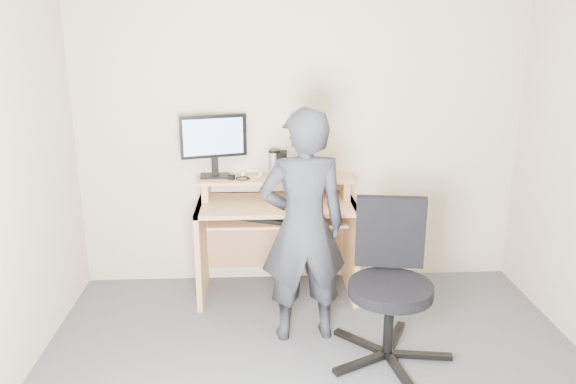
{
  "coord_description": "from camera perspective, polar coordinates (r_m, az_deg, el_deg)",
  "views": [
    {
      "loc": [
        -0.32,
        -2.6,
        2.03
      ],
      "look_at": [
        -0.13,
        1.05,
        0.95
      ],
      "focal_mm": 35.0,
      "sensor_mm": 36.0,
      "label": 1
    }
  ],
  "objects": [
    {
      "name": "back_wall",
      "position": [
        4.43,
        1.26,
        6.32
      ],
      "size": [
        3.5,
        0.02,
        2.5
      ],
      "primitive_type": "cube",
      "color": "#C3B49B",
      "rests_on": "ground"
    },
    {
      "name": "desk",
      "position": [
        4.39,
        -1.19,
        -3.28
      ],
      "size": [
        1.2,
        0.6,
        0.91
      ],
      "color": "tan",
      "rests_on": "ground"
    },
    {
      "name": "monitor",
      "position": [
        4.32,
        -7.55,
        5.23
      ],
      "size": [
        0.5,
        0.17,
        0.48
      ],
      "rotation": [
        0.0,
        0.0,
        0.28
      ],
      "color": "black",
      "rests_on": "desk"
    },
    {
      "name": "external_drive",
      "position": [
        4.32,
        -0.64,
        2.82
      ],
      "size": [
        0.09,
        0.14,
        0.2
      ],
      "primitive_type": "cube",
      "rotation": [
        0.0,
        0.0,
        -0.14
      ],
      "color": "black",
      "rests_on": "desk"
    },
    {
      "name": "travel_mug",
      "position": [
        4.31,
        -1.4,
        2.75
      ],
      "size": [
        0.1,
        0.1,
        0.2
      ],
      "primitive_type": "cylinder",
      "rotation": [
        0.0,
        0.0,
        0.19
      ],
      "color": "#ACADB1",
      "rests_on": "desk"
    },
    {
      "name": "smartphone",
      "position": [
        4.34,
        1.74,
        1.55
      ],
      "size": [
        0.09,
        0.14,
        0.01
      ],
      "primitive_type": "cube",
      "rotation": [
        0.0,
        0.0,
        -0.16
      ],
      "color": "black",
      "rests_on": "desk"
    },
    {
      "name": "charger",
      "position": [
        4.29,
        -5.76,
        1.5
      ],
      "size": [
        0.06,
        0.05,
        0.03
      ],
      "primitive_type": "cube",
      "rotation": [
        0.0,
        0.0,
        -0.35
      ],
      "color": "black",
      "rests_on": "desk"
    },
    {
      "name": "headphones",
      "position": [
        4.4,
        -3.71,
        1.8
      ],
      "size": [
        0.19,
        0.19,
        0.06
      ],
      "primitive_type": "torus",
      "rotation": [
        0.26,
        0.0,
        -0.28
      ],
      "color": "silver",
      "rests_on": "desk"
    },
    {
      "name": "keyboard",
      "position": [
        4.19,
        -2.67,
        -2.56
      ],
      "size": [
        0.49,
        0.35,
        0.03
      ],
      "primitive_type": "cube",
      "rotation": [
        0.0,
        0.0,
        -0.4
      ],
      "color": "black",
      "rests_on": "desk"
    },
    {
      "name": "mouse",
      "position": [
        4.18,
        4.62,
        -1.14
      ],
      "size": [
        0.1,
        0.07,
        0.04
      ],
      "primitive_type": "ellipsoid",
      "rotation": [
        0.0,
        0.0,
        0.11
      ],
      "color": "black",
      "rests_on": "desk"
    },
    {
      "name": "office_chair",
      "position": [
        3.58,
        10.32,
        -8.43
      ],
      "size": [
        0.78,
        0.78,
        0.99
      ],
      "rotation": [
        0.0,
        0.0,
        -0.15
      ],
      "color": "black",
      "rests_on": "ground"
    },
    {
      "name": "person",
      "position": [
        3.64,
        1.56,
        -3.6
      ],
      "size": [
        0.61,
        0.43,
        1.57
      ],
      "primitive_type": "imported",
      "rotation": [
        0.0,
        0.0,
        3.25
      ],
      "color": "black",
      "rests_on": "ground"
    }
  ]
}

